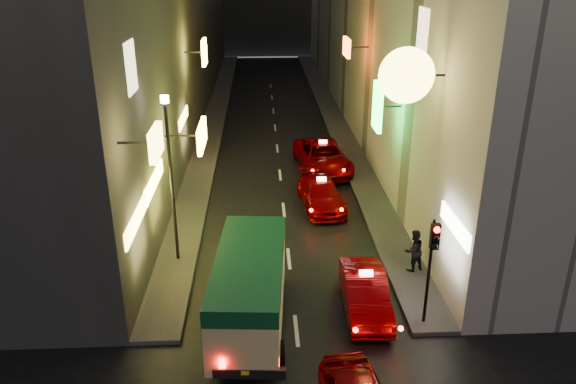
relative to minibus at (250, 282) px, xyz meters
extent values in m
cube|color=#FFD659|center=(-2.53, 0.56, 4.31)|extent=(0.18, 1.44, 0.86)
cube|color=#FDF23F|center=(-2.01, 7.76, 2.32)|extent=(0.18, 2.46, 1.00)
cube|color=#FDF23F|center=(-2.51, 16.04, 4.45)|extent=(0.18, 1.46, 1.35)
cube|color=#FFD659|center=(-3.57, 1.66, 1.45)|extent=(0.10, 3.42, 0.55)
cube|color=#FDF23F|center=(-3.57, 4.87, 1.45)|extent=(0.10, 3.56, 0.55)
cube|color=#FFD659|center=(-3.57, 13.78, 1.45)|extent=(0.10, 3.35, 0.55)
cube|color=#FFE5B2|center=(-3.58, 3.14, 5.95)|extent=(0.06, 1.30, 1.60)
cylinder|color=#FFD659|center=(5.15, 3.20, 5.60)|extent=(1.81, 0.18, 1.81)
cube|color=#32FF3A|center=(5.38, 8.36, 3.29)|extent=(0.18, 1.35, 2.01)
cube|color=#F74D0C|center=(5.19, 16.31, 4.61)|extent=(0.18, 1.73, 0.98)
cube|color=white|center=(6.39, 0.64, 1.45)|extent=(0.10, 2.60, 0.55)
cube|color=#FFE5B2|center=(6.40, 6.14, 6.65)|extent=(0.06, 1.30, 1.60)
cube|color=#4D4A47|center=(-2.84, 25.14, -1.47)|extent=(1.50, 52.00, 0.15)
cube|color=#4D4A47|center=(5.66, 25.14, -1.47)|extent=(1.50, 52.00, 0.15)
cube|color=#D7C986|center=(0.00, -0.02, -0.16)|extent=(2.37, 5.77, 2.07)
cube|color=#0E4722|center=(0.00, -0.02, 0.64)|extent=(2.40, 5.79, 0.52)
cube|color=black|center=(0.00, 0.26, 0.05)|extent=(2.24, 3.52, 0.47)
cube|color=black|center=(0.00, -2.79, -1.05)|extent=(1.94, 0.32, 0.28)
cube|color=#FF0A05|center=(-0.71, -2.86, -0.67)|extent=(0.17, 0.06, 0.26)
cube|color=#FF0A05|center=(0.71, -2.86, -0.67)|extent=(0.17, 0.06, 0.26)
cylinder|color=black|center=(-0.87, 1.79, -1.19)|extent=(0.21, 0.72, 0.72)
cylinder|color=black|center=(0.87, -1.83, -1.19)|extent=(0.21, 0.72, 0.72)
cube|color=white|center=(2.68, -4.60, 0.11)|extent=(0.43, 0.22, 0.16)
imported|color=#790002|center=(3.70, 0.67, -0.81)|extent=(2.05, 4.72, 1.48)
cube|color=white|center=(3.70, 0.67, 0.03)|extent=(0.43, 0.19, 0.16)
sphere|color=#FF0A05|center=(3.04, -1.45, -0.78)|extent=(0.16, 0.16, 0.16)
sphere|color=#FF0A05|center=(4.35, -1.45, -0.78)|extent=(0.16, 0.16, 0.16)
imported|color=#790002|center=(3.15, 9.00, -0.81)|extent=(2.35, 4.79, 1.47)
cube|color=white|center=(3.15, 9.00, 0.01)|extent=(0.44, 0.22, 0.16)
sphere|color=#FF0A05|center=(2.50, 6.90, -0.79)|extent=(0.16, 0.16, 0.16)
sphere|color=#FF0A05|center=(3.80, 6.90, -0.79)|extent=(0.16, 0.16, 0.16)
imported|color=#790002|center=(3.74, 13.80, -0.67)|extent=(2.87, 5.75, 1.76)
cube|color=white|center=(3.74, 13.80, 0.30)|extent=(0.44, 0.23, 0.16)
sphere|color=#FF0A05|center=(2.96, 11.28, -0.64)|extent=(0.16, 0.16, 0.16)
sphere|color=#FF0A05|center=(4.52, 11.28, -0.64)|extent=(0.16, 0.16, 0.16)
imported|color=black|center=(5.83, 2.84, -0.50)|extent=(0.78, 0.65, 1.79)
cylinder|color=black|center=(5.41, -0.26, 0.35)|extent=(0.10, 0.10, 3.50)
cube|color=black|center=(5.41, -0.44, 1.65)|extent=(0.26, 0.18, 0.80)
sphere|color=#FF0A05|center=(5.41, -0.55, 1.92)|extent=(0.18, 0.18, 0.18)
sphere|color=black|center=(5.41, -0.55, 1.65)|extent=(0.17, 0.17, 0.17)
sphere|color=black|center=(5.41, -0.55, 1.38)|extent=(0.17, 0.17, 0.17)
cylinder|color=black|center=(-2.79, 4.14, 1.60)|extent=(0.12, 0.12, 6.00)
cylinder|color=#FFE5BF|center=(-2.79, 4.14, 4.70)|extent=(0.28, 0.28, 0.25)
camera|label=1|loc=(0.42, -14.68, 9.09)|focal=35.00mm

